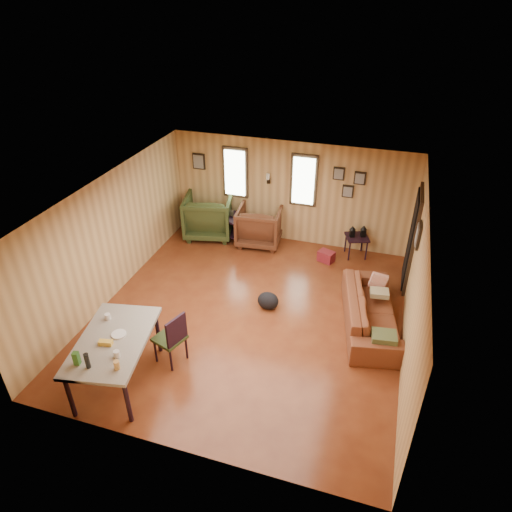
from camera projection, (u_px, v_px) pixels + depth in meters
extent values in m
cube|color=brown|center=(250.00, 315.00, 8.53)|extent=(5.50, 6.00, 0.02)
cube|color=#997C5B|center=(249.00, 196.00, 7.26)|extent=(5.50, 6.00, 0.02)
cube|color=tan|center=(290.00, 193.00, 10.34)|extent=(5.50, 0.02, 2.40)
cube|color=tan|center=(171.00, 388.00, 5.45)|extent=(5.50, 0.02, 2.40)
cube|color=tan|center=(110.00, 237.00, 8.60)|extent=(0.02, 6.00, 2.40)
cube|color=tan|center=(415.00, 288.00, 7.20)|extent=(0.02, 6.00, 2.40)
cube|color=black|center=(235.00, 173.00, 10.46)|extent=(0.60, 0.05, 1.20)
cube|color=#E0F2D1|center=(235.00, 173.00, 10.42)|extent=(0.48, 0.04, 1.06)
cube|color=black|center=(304.00, 181.00, 10.05)|extent=(0.60, 0.05, 1.20)
cube|color=#E0F2D1|center=(303.00, 181.00, 10.02)|extent=(0.48, 0.04, 1.06)
cube|color=black|center=(269.00, 181.00, 10.29)|extent=(0.07, 0.05, 0.12)
cylinder|color=silver|center=(268.00, 176.00, 10.17)|extent=(0.07, 0.07, 0.14)
cube|color=black|center=(413.00, 240.00, 8.89)|extent=(0.06, 1.00, 2.05)
cube|color=black|center=(410.00, 240.00, 8.90)|extent=(0.04, 0.82, 1.90)
cube|color=black|center=(339.00, 174.00, 9.73)|extent=(0.24, 0.04, 0.28)
cube|color=#9E998C|center=(339.00, 174.00, 9.70)|extent=(0.19, 0.02, 0.22)
cube|color=black|center=(360.00, 178.00, 9.64)|extent=(0.24, 0.04, 0.28)
cube|color=#9E998C|center=(360.00, 179.00, 9.62)|extent=(0.19, 0.02, 0.22)
cube|color=black|center=(348.00, 191.00, 9.87)|extent=(0.24, 0.04, 0.28)
cube|color=#9E998C|center=(348.00, 192.00, 9.84)|extent=(0.19, 0.02, 0.22)
cube|color=black|center=(199.00, 161.00, 10.60)|extent=(0.30, 0.04, 0.38)
cube|color=#9E998C|center=(198.00, 162.00, 10.57)|extent=(0.24, 0.02, 0.31)
cube|color=black|center=(419.00, 235.00, 7.63)|extent=(0.04, 0.34, 0.42)
cube|color=#9E998C|center=(417.00, 235.00, 7.64)|extent=(0.02, 0.27, 0.34)
imported|color=brown|center=(371.00, 306.00, 8.05)|extent=(1.07, 2.30, 0.87)
imported|color=#542B19|center=(260.00, 224.00, 10.55)|extent=(1.07, 1.01, 1.01)
imported|color=#323E1C|center=(209.00, 214.00, 10.86)|extent=(1.30, 1.25, 1.13)
cube|color=black|center=(236.00, 218.00, 10.59)|extent=(0.76, 0.73, 0.04)
cube|color=black|center=(236.00, 234.00, 10.80)|extent=(0.68, 0.66, 0.03)
cylinder|color=black|center=(222.00, 230.00, 10.74)|extent=(0.06, 0.06, 0.58)
cylinder|color=black|center=(238.00, 237.00, 10.47)|extent=(0.06, 0.06, 0.58)
cylinder|color=black|center=(235.00, 224.00, 11.02)|extent=(0.06, 0.06, 0.58)
cylinder|color=black|center=(250.00, 230.00, 10.75)|extent=(0.06, 0.06, 0.58)
cube|color=#4A4231|center=(232.00, 213.00, 10.61)|extent=(0.11, 0.06, 0.14)
cube|color=#4A4231|center=(239.00, 217.00, 10.48)|extent=(0.10, 0.06, 0.13)
cube|color=black|center=(357.00, 237.00, 10.07)|extent=(0.61, 0.61, 0.04)
cylinder|color=black|center=(349.00, 251.00, 10.03)|extent=(0.04, 0.04, 0.47)
cylinder|color=black|center=(366.00, 251.00, 10.05)|extent=(0.04, 0.04, 0.47)
cylinder|color=black|center=(346.00, 242.00, 10.35)|extent=(0.04, 0.04, 0.47)
cylinder|color=black|center=(362.00, 242.00, 10.37)|extent=(0.04, 0.04, 0.47)
cube|color=black|center=(352.00, 233.00, 10.01)|extent=(0.13, 0.13, 0.17)
cone|color=black|center=(353.00, 228.00, 9.94)|extent=(0.18, 0.18, 0.09)
cube|color=black|center=(363.00, 233.00, 10.02)|extent=(0.13, 0.13, 0.17)
cone|color=black|center=(364.00, 228.00, 9.95)|extent=(0.18, 0.18, 0.09)
cube|color=maroon|center=(326.00, 256.00, 10.06)|extent=(0.40, 0.35, 0.24)
ellipsoid|color=black|center=(268.00, 301.00, 8.60)|extent=(0.42, 0.33, 0.35)
cube|color=#49522E|center=(384.00, 337.00, 7.28)|extent=(0.43, 0.36, 0.13)
cube|color=red|center=(378.00, 281.00, 8.47)|extent=(0.36, 0.13, 0.35)
cube|color=#968B66|center=(379.00, 293.00, 8.31)|extent=(0.36, 0.30, 0.10)
cube|color=gray|center=(113.00, 341.00, 6.72)|extent=(1.29, 1.81, 0.06)
cylinder|color=black|center=(70.00, 396.00, 6.37)|extent=(0.08, 0.08, 0.79)
cylinder|color=black|center=(127.00, 401.00, 6.29)|extent=(0.08, 0.08, 0.79)
cylinder|color=black|center=(109.00, 329.00, 7.58)|extent=(0.08, 0.08, 0.79)
cylinder|color=black|center=(158.00, 332.00, 7.50)|extent=(0.08, 0.08, 0.79)
cylinder|color=beige|center=(117.00, 354.00, 6.38)|extent=(0.10, 0.10, 0.10)
cylinder|color=beige|center=(108.00, 317.00, 7.07)|extent=(0.10, 0.10, 0.10)
cube|color=#29561F|center=(76.00, 358.00, 6.23)|extent=(0.09, 0.09, 0.21)
cylinder|color=black|center=(87.00, 361.00, 6.16)|extent=(0.08, 0.08, 0.24)
cylinder|color=#B78648|center=(117.00, 365.00, 6.17)|extent=(0.09, 0.09, 0.13)
cylinder|color=beige|center=(119.00, 334.00, 6.79)|extent=(0.26, 0.26, 0.02)
cube|color=gold|center=(106.00, 343.00, 6.60)|extent=(0.21, 0.12, 0.07)
cube|color=#323E1C|center=(170.00, 338.00, 7.29)|extent=(0.55, 0.55, 0.05)
cube|color=black|center=(176.00, 330.00, 7.06)|extent=(0.17, 0.40, 0.48)
cylinder|color=black|center=(156.00, 351.00, 7.38)|extent=(0.05, 0.05, 0.45)
cylinder|color=black|center=(171.00, 360.00, 7.20)|extent=(0.05, 0.05, 0.45)
cylinder|color=black|center=(171.00, 339.00, 7.62)|extent=(0.05, 0.05, 0.45)
cylinder|color=black|center=(186.00, 348.00, 7.44)|extent=(0.05, 0.05, 0.45)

